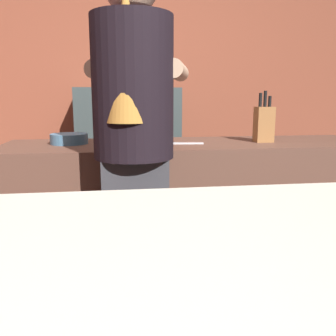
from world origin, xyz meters
TOP-DOWN VIEW (x-y plane):
  - wall_back at (0.00, 2.20)m, footprint 5.20×0.10m
  - prep_counter at (0.35, 0.78)m, footprint 2.10×0.60m
  - back_shelf at (0.03, 1.92)m, footprint 0.88×0.36m
  - bartender at (-0.00, 0.32)m, footprint 0.49×0.55m
  - knife_block at (0.76, 0.75)m, footprint 0.10×0.08m
  - mixing_bowl at (-0.33, 0.82)m, footprint 0.20×0.20m
  - chefs_knife at (0.28, 0.73)m, footprint 0.24×0.05m
  - bottle_soy at (-0.08, 2.00)m, footprint 0.05×0.05m
  - bottle_vinegar at (0.34, 1.85)m, footprint 0.06×0.06m
  - bottle_hot_sauce at (-0.11, 1.87)m, footprint 0.06×0.06m

SIDE VIEW (x-z plane):
  - prep_counter at x=0.35m, z-range 0.00..0.88m
  - back_shelf at x=0.03m, z-range 0.00..1.22m
  - chefs_knife at x=0.28m, z-range 0.88..0.89m
  - mixing_bowl at x=-0.33m, z-range 0.88..0.94m
  - bartender at x=0.00m, z-range 0.13..1.81m
  - knife_block at x=0.76m, z-range 0.84..1.13m
  - bottle_soy at x=-0.08m, z-range 1.19..1.39m
  - bottle_hot_sauce at x=-0.11m, z-range 1.19..1.44m
  - bottle_vinegar at x=0.34m, z-range 1.19..1.45m
  - wall_back at x=0.00m, z-range 0.00..2.70m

